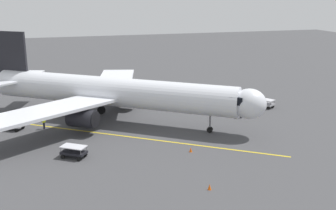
{
  "coord_description": "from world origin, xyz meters",
  "views": [
    {
      "loc": [
        7.93,
        52.1,
        16.94
      ],
      "look_at": [
        -6.21,
        4.03,
        3.0
      ],
      "focal_mm": 43.99,
      "sensor_mm": 36.0,
      "label": 1
    }
  ],
  "objects_px": {
    "safety_cone_nose_left": "(191,150)",
    "ground_crew_wing_walker": "(215,105)",
    "ground_crew_loader": "(44,122)",
    "belt_loader_portside": "(134,94)",
    "baggage_cart_starboard_side": "(13,125)",
    "baggage_cart_rear_apron": "(265,103)",
    "baggage_cart_near_nose": "(74,152)",
    "safety_cone_wing_port": "(208,110)",
    "ground_crew_marshaller": "(241,112)",
    "airplane": "(109,92)",
    "safety_cone_nose_right": "(210,187)"
  },
  "relations": [
    {
      "from": "safety_cone_nose_left",
      "to": "ground_crew_wing_walker",
      "type": "bearing_deg",
      "value": -121.82
    },
    {
      "from": "ground_crew_loader",
      "to": "belt_loader_portside",
      "type": "bearing_deg",
      "value": -139.73
    },
    {
      "from": "baggage_cart_starboard_side",
      "to": "baggage_cart_rear_apron",
      "type": "bearing_deg",
      "value": -179.56
    },
    {
      "from": "ground_crew_loader",
      "to": "baggage_cart_near_nose",
      "type": "xyz_separation_m",
      "value": [
        -2.99,
        10.57,
        -0.23
      ]
    },
    {
      "from": "baggage_cart_near_nose",
      "to": "safety_cone_wing_port",
      "type": "xyz_separation_m",
      "value": [
        -19.97,
        -11.98,
        -0.38
      ]
    },
    {
      "from": "ground_crew_marshaller",
      "to": "baggage_cart_rear_apron",
      "type": "relative_size",
      "value": 0.58
    },
    {
      "from": "airplane",
      "to": "ground_crew_marshaller",
      "type": "bearing_deg",
      "value": 167.7
    },
    {
      "from": "ground_crew_wing_walker",
      "to": "airplane",
      "type": "bearing_deg",
      "value": 2.5
    },
    {
      "from": "airplane",
      "to": "safety_cone_nose_left",
      "type": "relative_size",
      "value": 63.45
    },
    {
      "from": "ground_crew_marshaller",
      "to": "safety_cone_wing_port",
      "type": "relative_size",
      "value": 3.11
    },
    {
      "from": "safety_cone_nose_right",
      "to": "safety_cone_wing_port",
      "type": "bearing_deg",
      "value": -111.56
    },
    {
      "from": "belt_loader_portside",
      "to": "safety_cone_wing_port",
      "type": "bearing_deg",
      "value": 130.21
    },
    {
      "from": "ground_crew_marshaller",
      "to": "ground_crew_loader",
      "type": "xyz_separation_m",
      "value": [
        26.06,
        -2.86,
        0.0
      ]
    },
    {
      "from": "airplane",
      "to": "baggage_cart_rear_apron",
      "type": "distance_m",
      "value": 23.62
    },
    {
      "from": "baggage_cart_near_nose",
      "to": "belt_loader_portside",
      "type": "distance_m",
      "value": 25.08
    },
    {
      "from": "ground_crew_wing_walker",
      "to": "ground_crew_marshaller",
      "type": "bearing_deg",
      "value": 113.41
    },
    {
      "from": "airplane",
      "to": "safety_cone_wing_port",
      "type": "distance_m",
      "value": 14.88
    },
    {
      "from": "baggage_cart_near_nose",
      "to": "safety_cone_nose_left",
      "type": "xyz_separation_m",
      "value": [
        -12.31,
        2.0,
        -0.38
      ]
    },
    {
      "from": "ground_crew_loader",
      "to": "baggage_cart_rear_apron",
      "type": "height_order",
      "value": "ground_crew_loader"
    },
    {
      "from": "baggage_cart_rear_apron",
      "to": "baggage_cart_starboard_side",
      "type": "bearing_deg",
      "value": 0.44
    },
    {
      "from": "ground_crew_marshaller",
      "to": "belt_loader_portside",
      "type": "xyz_separation_m",
      "value": [
        11.99,
        -14.78,
        -0.17
      ]
    },
    {
      "from": "ground_crew_wing_walker",
      "to": "ground_crew_loader",
      "type": "relative_size",
      "value": 1.0
    },
    {
      "from": "airplane",
      "to": "belt_loader_portside",
      "type": "relative_size",
      "value": 7.41
    },
    {
      "from": "ground_crew_loader",
      "to": "ground_crew_wing_walker",
      "type": "bearing_deg",
      "value": -176.12
    },
    {
      "from": "ground_crew_marshaller",
      "to": "airplane",
      "type": "bearing_deg",
      "value": -12.3
    },
    {
      "from": "baggage_cart_rear_apron",
      "to": "safety_cone_wing_port",
      "type": "relative_size",
      "value": 5.36
    },
    {
      "from": "baggage_cart_near_nose",
      "to": "safety_cone_nose_right",
      "type": "relative_size",
      "value": 5.34
    },
    {
      "from": "airplane",
      "to": "ground_crew_loader",
      "type": "height_order",
      "value": "airplane"
    },
    {
      "from": "safety_cone_nose_right",
      "to": "airplane",
      "type": "bearing_deg",
      "value": -76.43
    },
    {
      "from": "ground_crew_loader",
      "to": "safety_cone_nose_left",
      "type": "xyz_separation_m",
      "value": [
        -15.3,
        12.57,
        -0.61
      ]
    },
    {
      "from": "airplane",
      "to": "ground_crew_marshaller",
      "type": "relative_size",
      "value": 20.41
    },
    {
      "from": "airplane",
      "to": "belt_loader_portside",
      "type": "height_order",
      "value": "airplane"
    },
    {
      "from": "belt_loader_portside",
      "to": "baggage_cart_rear_apron",
      "type": "distance_m",
      "value": 20.91
    },
    {
      "from": "airplane",
      "to": "baggage_cart_near_nose",
      "type": "height_order",
      "value": "airplane"
    },
    {
      "from": "baggage_cart_rear_apron",
      "to": "safety_cone_nose_right",
      "type": "xyz_separation_m",
      "value": [
        18.0,
        22.46,
        -0.38
      ]
    },
    {
      "from": "ground_crew_wing_walker",
      "to": "baggage_cart_starboard_side",
      "type": "height_order",
      "value": "ground_crew_wing_walker"
    },
    {
      "from": "airplane",
      "to": "ground_crew_wing_walker",
      "type": "xyz_separation_m",
      "value": [
        -15.56,
        -0.68,
        -3.12
      ]
    },
    {
      "from": "airplane",
      "to": "safety_cone_nose_right",
      "type": "bearing_deg",
      "value": 103.57
    },
    {
      "from": "safety_cone_nose_right",
      "to": "safety_cone_wing_port",
      "type": "distance_m",
      "value": 24.51
    },
    {
      "from": "safety_cone_nose_left",
      "to": "airplane",
      "type": "bearing_deg",
      "value": -63.51
    },
    {
      "from": "baggage_cart_starboard_side",
      "to": "safety_cone_nose_left",
      "type": "height_order",
      "value": "baggage_cart_starboard_side"
    },
    {
      "from": "ground_crew_wing_walker",
      "to": "safety_cone_nose_right",
      "type": "xyz_separation_m",
      "value": [
        10.17,
        23.01,
        -0.61
      ]
    },
    {
      "from": "baggage_cart_near_nose",
      "to": "belt_loader_portside",
      "type": "xyz_separation_m",
      "value": [
        -11.08,
        -22.49,
        0.06
      ]
    },
    {
      "from": "safety_cone_nose_right",
      "to": "ground_crew_wing_walker",
      "type": "bearing_deg",
      "value": -113.84
    },
    {
      "from": "airplane",
      "to": "ground_crew_loader",
      "type": "xyz_separation_m",
      "value": [
        8.56,
        0.95,
        -3.12
      ]
    },
    {
      "from": "baggage_cart_near_nose",
      "to": "safety_cone_nose_left",
      "type": "bearing_deg",
      "value": 170.78
    },
    {
      "from": "baggage_cart_starboard_side",
      "to": "safety_cone_nose_left",
      "type": "distance_m",
      "value": 23.3
    },
    {
      "from": "ground_crew_wing_walker",
      "to": "ground_crew_loader",
      "type": "height_order",
      "value": "same"
    },
    {
      "from": "baggage_cart_starboard_side",
      "to": "ground_crew_marshaller",
      "type": "bearing_deg",
      "value": 172.99
    },
    {
      "from": "belt_loader_portside",
      "to": "safety_cone_wing_port",
      "type": "relative_size",
      "value": 8.56
    }
  ]
}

